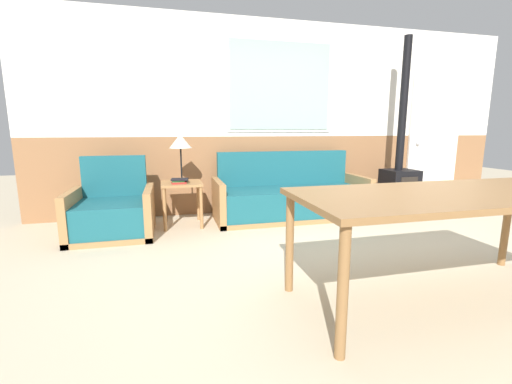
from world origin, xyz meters
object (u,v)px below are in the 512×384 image
wood_stove (400,172)px  couch (290,199)px  side_table (182,190)px  dining_table (451,202)px  armchair (113,213)px  table_lamp (180,143)px

wood_stove → couch: bearing=179.5°
side_table → dining_table: bearing=-54.7°
armchair → dining_table: (2.49, -2.20, 0.46)m
table_lamp → dining_table: 3.03m
armchair → table_lamp: table_lamp is taller
dining_table → wood_stove: 2.82m
couch → armchair: (-2.23, -0.24, -0.01)m
couch → side_table: size_ratio=3.75×
table_lamp → wood_stove: wood_stove is taller
couch → table_lamp: bearing=178.0°
armchair → table_lamp: 1.15m
armchair → side_table: (0.79, 0.21, 0.19)m
wood_stove → table_lamp: bearing=178.8°
couch → dining_table: bearing=-83.9°
dining_table → wood_stove: bearing=59.6°
couch → armchair: 2.25m
armchair → side_table: bearing=5.7°
armchair → wood_stove: wood_stove is taller
couch → side_table: 1.46m
couch → side_table: bearing=-178.6°
side_table → wood_stove: wood_stove is taller
couch → wood_stove: bearing=-0.5°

